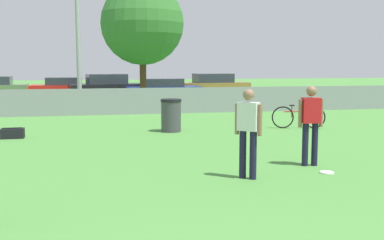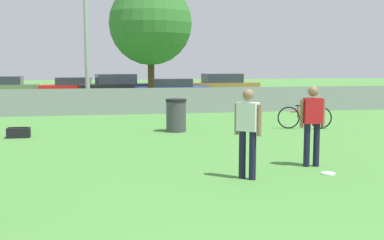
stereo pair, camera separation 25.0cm
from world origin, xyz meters
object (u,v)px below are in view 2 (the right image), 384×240
(tree_near_pole, at_px, (151,24))
(frisbee_disc, at_px, (328,173))
(parked_car_tan, at_px, (222,86))
(player_defender_red, at_px, (312,120))
(gear_bag_sideline, at_px, (19,133))
(trash_bin, at_px, (176,115))
(parked_car_red, at_px, (74,88))
(player_receiver_white, at_px, (248,127))
(parked_car_olive, at_px, (5,87))
(parked_car_dark, at_px, (116,88))
(bicycle_sideline, at_px, (305,117))
(parked_car_blue, at_px, (172,90))

(tree_near_pole, relative_size, frisbee_disc, 21.51)
(frisbee_disc, distance_m, parked_car_tan, 21.02)
(player_defender_red, height_order, gear_bag_sideline, player_defender_red)
(trash_bin, relative_size, parked_car_red, 0.25)
(parked_car_red, xyz_separation_m, parked_car_tan, (9.09, -1.10, 0.08))
(player_receiver_white, bearing_deg, gear_bag_sideline, 170.30)
(tree_near_pole, bearing_deg, parked_car_red, 120.48)
(frisbee_disc, xyz_separation_m, parked_car_olive, (-10.13, 22.43, 0.64))
(player_receiver_white, height_order, frisbee_disc, player_receiver_white)
(tree_near_pole, xyz_separation_m, player_defender_red, (1.89, -14.28, -3.05))
(gear_bag_sideline, height_order, parked_car_red, parked_car_red)
(parked_car_olive, height_order, parked_car_dark, parked_car_dark)
(frisbee_disc, height_order, trash_bin, trash_bin)
(trash_bin, relative_size, parked_car_dark, 0.23)
(player_receiver_white, bearing_deg, bicycle_sideline, 98.55)
(frisbee_disc, relative_size, trash_bin, 0.27)
(bicycle_sideline, distance_m, gear_bag_sideline, 8.90)
(tree_near_pole, xyz_separation_m, player_receiver_white, (0.25, -15.08, -3.05))
(frisbee_disc, bearing_deg, tree_near_pole, 97.29)
(parked_car_olive, relative_size, parked_car_red, 0.98)
(frisbee_disc, relative_size, gear_bag_sideline, 0.44)
(tree_near_pole, relative_size, parked_car_red, 1.48)
(player_receiver_white, height_order, parked_car_tan, player_receiver_white)
(parked_car_olive, height_order, parked_car_blue, parked_car_olive)
(gear_bag_sideline, bearing_deg, bicycle_sideline, 1.61)
(player_receiver_white, relative_size, parked_car_dark, 0.38)
(bicycle_sideline, relative_size, parked_car_blue, 0.41)
(parked_car_dark, distance_m, parked_car_tan, 6.71)
(frisbee_disc, height_order, parked_car_blue, parked_car_blue)
(parked_car_blue, bearing_deg, tree_near_pole, -112.90)
(player_receiver_white, xyz_separation_m, parked_car_olive, (-8.47, 22.52, -0.32))
(player_receiver_white, distance_m, frisbee_disc, 1.92)
(parked_car_tan, bearing_deg, tree_near_pole, -135.41)
(gear_bag_sideline, relative_size, parked_car_blue, 0.15)
(gear_bag_sideline, bearing_deg, frisbee_disc, -41.48)
(player_receiver_white, relative_size, player_defender_red, 1.00)
(bicycle_sideline, bearing_deg, parked_car_olive, 141.18)
(player_defender_red, distance_m, frisbee_disc, 1.19)
(player_receiver_white, xyz_separation_m, parked_car_blue, (1.28, 18.77, -0.34))
(bicycle_sideline, height_order, parked_car_olive, parked_car_olive)
(bicycle_sideline, bearing_deg, tree_near_pole, 129.05)
(gear_bag_sideline, height_order, parked_car_olive, parked_car_olive)
(parked_car_olive, relative_size, parked_car_tan, 0.87)
(trash_bin, bearing_deg, parked_car_red, 104.20)
(parked_car_olive, bearing_deg, parked_car_blue, -22.21)
(frisbee_disc, distance_m, parked_car_dark, 20.00)
(parked_car_tan, bearing_deg, parked_car_blue, -153.38)
(parked_car_red, bearing_deg, player_receiver_white, -75.87)
(tree_near_pole, bearing_deg, frisbee_disc, -82.71)
(player_receiver_white, distance_m, parked_car_blue, 18.82)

